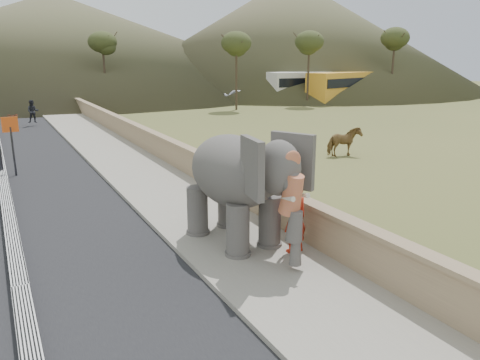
# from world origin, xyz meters

# --- Properties ---
(ground) EXTENTS (160.00, 160.00, 0.00)m
(ground) POSITION_xyz_m (0.00, 0.00, 0.00)
(ground) COLOR olive
(ground) RESTS_ON ground
(road) EXTENTS (7.00, 120.00, 0.03)m
(road) POSITION_xyz_m (-5.00, 10.00, 0.01)
(road) COLOR black
(road) RESTS_ON ground
(median) EXTENTS (0.35, 120.00, 0.22)m
(median) POSITION_xyz_m (-5.00, 10.00, 0.11)
(median) COLOR black
(median) RESTS_ON ground
(walkway) EXTENTS (3.00, 120.00, 0.15)m
(walkway) POSITION_xyz_m (0.00, 10.00, 0.07)
(walkway) COLOR #9E9687
(walkway) RESTS_ON ground
(parapet) EXTENTS (0.30, 120.00, 1.10)m
(parapet) POSITION_xyz_m (1.65, 10.00, 0.55)
(parapet) COLOR tan
(parapet) RESTS_ON ground
(signboard) EXTENTS (0.60, 0.08, 2.40)m
(signboard) POSITION_xyz_m (-4.50, 11.16, 1.64)
(signboard) COLOR #2D2D33
(signboard) RESTS_ON ground
(cow) EXTENTS (1.70, 0.84, 1.41)m
(cow) POSITION_xyz_m (9.74, 8.00, 0.71)
(cow) COLOR brown
(cow) RESTS_ON ground
(distant_car) EXTENTS (4.55, 3.08, 1.44)m
(distant_car) POSITION_xyz_m (18.30, 34.12, 0.72)
(distant_car) COLOR #BBBCC3
(distant_car) RESTS_ON ground
(bus_white) EXTENTS (11.16, 3.37, 3.10)m
(bus_white) POSITION_xyz_m (26.27, 32.10, 1.55)
(bus_white) COLOR white
(bus_white) RESTS_ON ground
(bus_orange) EXTENTS (11.26, 5.49, 3.10)m
(bus_orange) POSITION_xyz_m (28.66, 30.09, 1.55)
(bus_orange) COLOR gold
(bus_orange) RESTS_ON ground
(hill_right) EXTENTS (56.00, 56.00, 16.00)m
(hill_right) POSITION_xyz_m (36.00, 52.00, 8.00)
(hill_right) COLOR brown
(hill_right) RESTS_ON ground
(hill_far) EXTENTS (80.00, 80.00, 14.00)m
(hill_far) POSITION_xyz_m (5.00, 70.00, 7.00)
(hill_far) COLOR brown
(hill_far) RESTS_ON ground
(elephant_and_man) EXTENTS (2.56, 4.18, 2.84)m
(elephant_and_man) POSITION_xyz_m (0.02, 0.73, 1.56)
(elephant_and_man) COLOR #615C58
(elephant_and_man) RESTS_ON ground
(motorcyclist) EXTENTS (2.10, 1.84, 1.81)m
(motorcyclist) POSITION_xyz_m (-3.27, 25.93, 0.69)
(motorcyclist) COLOR maroon
(motorcyclist) RESTS_ON ground
(trees) EXTENTS (48.55, 40.96, 8.77)m
(trees) POSITION_xyz_m (3.58, 28.87, 3.96)
(trees) COLOR #473828
(trees) RESTS_ON ground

